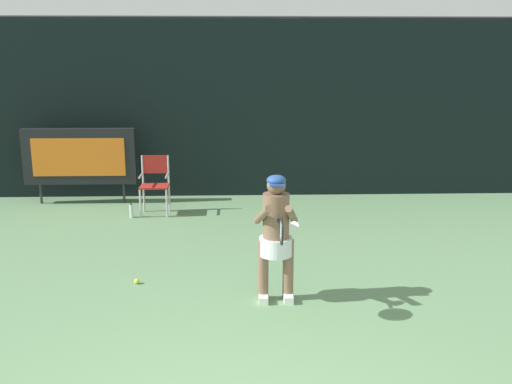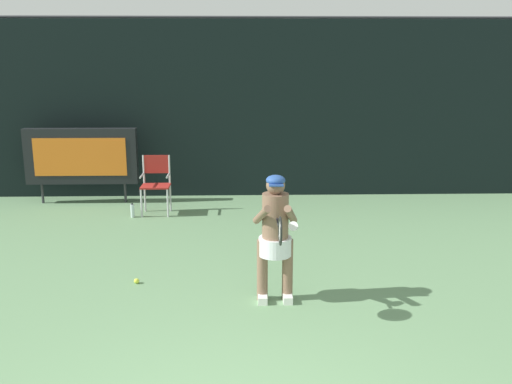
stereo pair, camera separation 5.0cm
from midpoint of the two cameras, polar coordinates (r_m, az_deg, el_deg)
name	(u,v)px [view 1 (the left image)]	position (r m, az deg, el deg)	size (l,w,h in m)	color
backdrop_screen	(235,109)	(11.75, -2.26, 8.34)	(18.00, 0.12, 3.66)	black
scoreboard	(80,157)	(11.68, -17.48, 3.44)	(2.20, 0.21, 1.50)	black
umpire_chair	(155,181)	(10.63, -10.31, 1.09)	(0.52, 0.44, 1.08)	#B7B7BC
water_bottle	(131,211)	(10.55, -12.60, -1.88)	(0.07, 0.07, 0.27)	silver
tennis_player	(276,232)	(6.63, 1.82, -4.10)	(0.53, 0.61, 1.53)	white
tennis_racket	(281,230)	(6.03, 2.32, -3.89)	(0.03, 0.60, 0.31)	black
tennis_ball_loose	(137,281)	(7.53, -12.13, -8.81)	(0.07, 0.07, 0.07)	#CCDB3D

